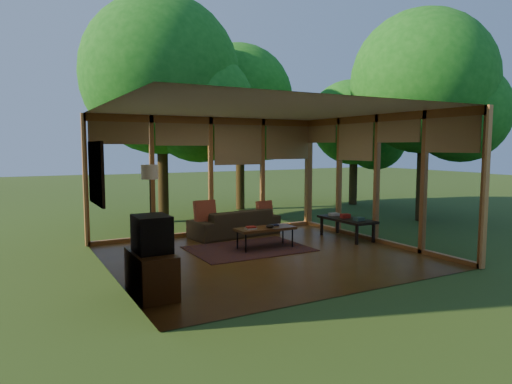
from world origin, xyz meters
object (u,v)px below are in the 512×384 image
side_console (347,220)px  television (152,234)px  media_cabinet (151,273)px  coffee_table (265,229)px  floor_lamp (150,176)px  sofa (235,223)px

side_console → television: bearing=-160.3°
media_cabinet → coffee_table: (2.80, 1.74, 0.09)m
television → floor_lamp: 3.58m
sofa → television: television is taller
media_cabinet → side_console: media_cabinet is taller
floor_lamp → television: bearing=-105.4°
sofa → coffee_table: (-0.04, -1.46, 0.09)m
sofa → media_cabinet: sofa is taller
sofa → television: size_ratio=3.76×
television → coffee_table: bearing=32.1°
floor_lamp → media_cabinet: bearing=-105.7°
sofa → media_cabinet: 4.28m
television → floor_lamp: (0.94, 3.41, 0.56)m
television → side_console: bearing=19.7°
media_cabinet → floor_lamp: 3.71m
floor_lamp → side_console: 4.37m
floor_lamp → coffee_table: floor_lamp is taller
sofa → television: (-2.82, -3.21, 0.55)m
coffee_table → floor_lamp: bearing=137.8°
side_console → floor_lamp: bearing=156.8°
media_cabinet → side_console: (4.87, 1.73, 0.11)m
sofa → media_cabinet: bearing=40.1°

